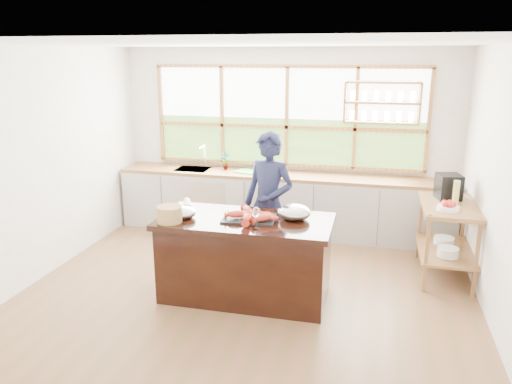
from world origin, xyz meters
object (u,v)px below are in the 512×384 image
(island, at_px, (245,258))
(wicker_basket, at_px, (169,214))
(cook, at_px, (269,204))
(espresso_machine, at_px, (449,187))

(island, height_order, wicker_basket, wicker_basket)
(cook, xyz_separation_m, wicker_basket, (-0.85, -0.98, 0.12))
(island, xyz_separation_m, espresso_machine, (2.19, 1.34, 0.60))
(island, bearing_deg, wicker_basket, -159.49)
(island, distance_m, cook, 0.82)
(wicker_basket, bearing_deg, cook, 49.28)
(cook, height_order, wicker_basket, cook)
(cook, distance_m, espresso_machine, 2.19)
(cook, bearing_deg, island, -81.64)
(cook, relative_size, wicker_basket, 6.55)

